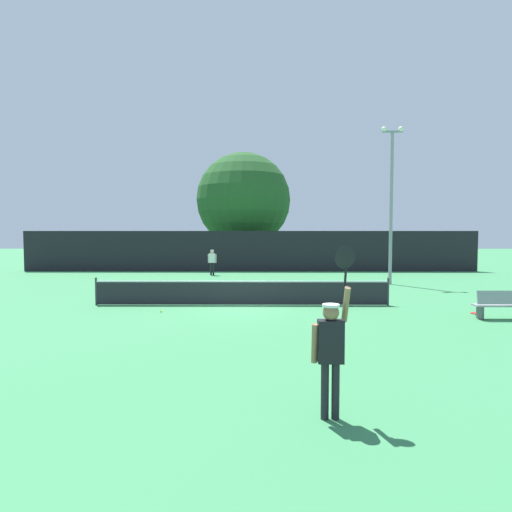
{
  "coord_description": "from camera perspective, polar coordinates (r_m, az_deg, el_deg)",
  "views": [
    {
      "loc": [
        0.67,
        -16.46,
        2.8
      ],
      "look_at": [
        0.52,
        4.33,
        1.68
      ],
      "focal_mm": 30.05,
      "sensor_mm": 36.0,
      "label": 1
    }
  ],
  "objects": [
    {
      "name": "light_pole",
      "position": [
        24.49,
        17.57,
        7.68
      ],
      "size": [
        1.18,
        0.28,
        8.51
      ],
      "color": "gray",
      "rests_on": "ground"
    },
    {
      "name": "spare_racket",
      "position": [
        16.78,
        27.17,
        -6.79
      ],
      "size": [
        0.28,
        0.52,
        0.04
      ],
      "color": "black",
      "rests_on": "ground"
    },
    {
      "name": "courtside_bench",
      "position": [
        16.07,
        30.0,
        -5.63
      ],
      "size": [
        1.8,
        0.44,
        0.95
      ],
      "color": "gray",
      "rests_on": "ground"
    },
    {
      "name": "ground_plane",
      "position": [
        16.71,
        -1.91,
        -6.56
      ],
      "size": [
        120.0,
        120.0,
        0.0
      ],
      "primitive_type": "plane",
      "color": "#387F4C"
    },
    {
      "name": "tennis_ball",
      "position": [
        15.59,
        -12.52,
        -7.2
      ],
      "size": [
        0.07,
        0.07,
        0.07
      ],
      "primitive_type": "sphere",
      "color": "#CCE033",
      "rests_on": "ground"
    },
    {
      "name": "large_tree",
      "position": [
        36.6,
        -1.68,
        7.46
      ],
      "size": [
        7.95,
        7.95,
        9.58
      ],
      "color": "brown",
      "rests_on": "ground"
    },
    {
      "name": "player_receiving",
      "position": [
        28.52,
        -5.85,
        -0.49
      ],
      "size": [
        0.57,
        0.25,
        1.68
      ],
      "rotation": [
        0.0,
        0.0,
        3.14
      ],
      "color": "white",
      "rests_on": "ground"
    },
    {
      "name": "parked_car_near",
      "position": [
        40.1,
        -11.32,
        0.12
      ],
      "size": [
        2.17,
        4.32,
        1.69
      ],
      "rotation": [
        0.0,
        0.0,
        0.07
      ],
      "color": "#B7B7BC",
      "rests_on": "ground"
    },
    {
      "name": "parked_car_mid",
      "position": [
        40.23,
        -5.2,
        0.18
      ],
      "size": [
        2.19,
        4.32,
        1.69
      ],
      "rotation": [
        0.0,
        0.0,
        -0.07
      ],
      "color": "black",
      "rests_on": "ground"
    },
    {
      "name": "player_serving",
      "position": [
        6.61,
        9.97,
        -11.31
      ],
      "size": [
        0.68,
        0.4,
        2.6
      ],
      "color": "black",
      "rests_on": "ground"
    },
    {
      "name": "perimeter_fence",
      "position": [
        31.3,
        -0.82,
        0.65
      ],
      "size": [
        33.2,
        0.12,
        2.95
      ],
      "primitive_type": "cube",
      "color": "black",
      "rests_on": "ground"
    },
    {
      "name": "tennis_net",
      "position": [
        16.63,
        -1.91,
        -4.82
      ],
      "size": [
        11.4,
        0.08,
        1.07
      ],
      "color": "#232328",
      "rests_on": "ground"
    }
  ]
}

